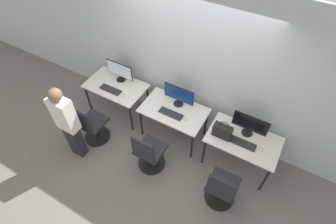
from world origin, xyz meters
name	(u,v)px	position (x,y,z in m)	size (l,w,h in m)	color
ground_plane	(164,147)	(0.00, 0.00, 0.00)	(20.00, 20.00, 0.00)	slate
wall_back	(188,63)	(0.00, 0.82, 1.40)	(12.00, 0.05, 2.80)	#B7BCC1
desk_left	(116,88)	(-1.27, 0.35, 0.63)	(1.14, 0.69, 0.70)	silver
monitor_left	(120,71)	(-1.27, 0.53, 0.92)	(0.56, 0.18, 0.40)	black
keyboard_left	(111,90)	(-1.27, 0.20, 0.71)	(0.43, 0.14, 0.02)	#262628
mouse_left	(123,95)	(-0.97, 0.19, 0.72)	(0.06, 0.09, 0.03)	silver
office_chair_left	(92,126)	(-1.23, -0.48, 0.38)	(0.48, 0.48, 0.92)	black
person_left	(67,122)	(-1.29, -0.85, 0.86)	(0.36, 0.21, 1.58)	#232328
desk_center	(174,113)	(0.00, 0.35, 0.63)	(1.14, 0.69, 0.70)	silver
monitor_center	(179,95)	(0.00, 0.51, 0.92)	(0.56, 0.18, 0.40)	black
keyboard_center	(171,114)	(0.00, 0.24, 0.71)	(0.43, 0.14, 0.02)	#262628
mouse_center	(185,119)	(0.27, 0.25, 0.72)	(0.06, 0.09, 0.03)	silver
office_chair_center	(149,154)	(-0.02, -0.46, 0.38)	(0.48, 0.48, 0.92)	black
desk_right	(243,142)	(1.27, 0.35, 0.63)	(1.14, 0.69, 0.70)	silver
monitor_right	(250,124)	(1.27, 0.49, 0.92)	(0.56, 0.18, 0.40)	black
keyboard_right	(242,143)	(1.27, 0.26, 0.71)	(0.43, 0.14, 0.02)	#262628
mouse_right	(261,150)	(1.56, 0.28, 0.72)	(0.06, 0.09, 0.03)	silver
office_chair_right	(221,189)	(1.26, -0.45, 0.38)	(0.48, 0.48, 0.92)	black
handbag	(222,131)	(0.92, 0.24, 0.82)	(0.30, 0.18, 0.25)	black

